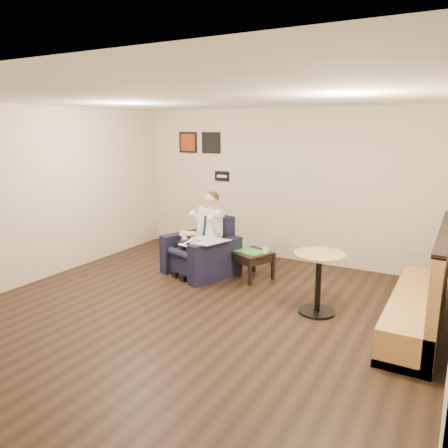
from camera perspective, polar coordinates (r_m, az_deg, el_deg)
The scene contains 17 objects.
ground at distance 5.98m, azimuth -3.57°, elevation -11.72°, with size 6.00×6.00×0.00m, color black.
wall_back at distance 8.20m, azimuth 7.76°, elevation 5.04°, with size 6.00×0.02×2.80m, color beige.
wall_left at distance 7.60m, azimuth -23.15°, elevation 3.55°, with size 0.02×6.00×2.80m, color beige.
ceiling at distance 5.46m, azimuth -3.98°, elevation 16.14°, with size 6.00×6.00×0.02m, color white.
seating_sign at distance 8.73m, azimuth -0.25°, elevation 6.26°, with size 0.32×0.02×0.20m, color black.
art_print_left at distance 9.11m, azimuth -4.72°, elevation 10.58°, with size 0.42×0.03×0.42m, color #8E3511.
art_print_right at distance 8.81m, azimuth -1.70°, elevation 10.55°, with size 0.42×0.03×0.42m, color black.
armchair at distance 7.40m, azimuth -3.07°, elevation -2.90°, with size 1.01×1.01×0.97m, color black.
seated_man at distance 7.28m, azimuth -3.88°, elevation -1.70°, with size 0.64×0.95×1.33m, color silver, non-canonical shape.
lap_papers at distance 7.23m, azimuth -4.55°, elevation -2.36°, with size 0.22×0.32×0.01m, color white.
newspaper at distance 6.98m, azimuth -1.74°, elevation -2.34°, with size 0.42×0.53×0.01m, color silver.
side_table at distance 7.25m, azimuth 3.66°, elevation -5.38°, with size 0.55×0.55×0.45m, color black.
green_folder at distance 7.20m, azimuth 3.41°, elevation -3.59°, with size 0.45×0.32×0.01m, color green.
coffee_mug at distance 7.12m, azimuth 5.38°, elevation -3.45°, with size 0.08×0.08×0.10m, color white.
smartphone at distance 7.25m, azimuth 4.92°, elevation -3.50°, with size 0.14×0.07×0.01m, color black.
banquette at distance 5.90m, azimuth 24.17°, elevation -6.56°, with size 0.59×2.48×1.27m, color #B38345.
cafe_table at distance 6.00m, azimuth 12.20°, elevation -7.59°, with size 0.67×0.67×0.84m, color tan.
Camera 1 is at (2.98, -4.57, 2.45)m, focal length 35.00 mm.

